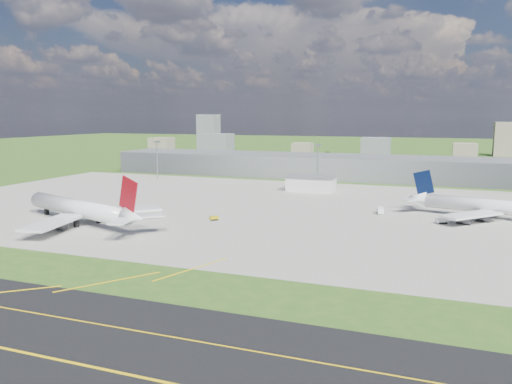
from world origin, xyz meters
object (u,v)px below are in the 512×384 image
(van_white_far, at_px, (442,221))
(airliner_red_twin, at_px, (82,210))
(tug_yellow, at_px, (214,218))
(airliner_blue_quad, at_px, (501,207))
(van_white_near, at_px, (380,211))

(van_white_far, bearing_deg, airliner_red_twin, 165.23)
(tug_yellow, xyz_separation_m, van_white_far, (87.41, 25.91, 0.30))
(van_white_far, bearing_deg, airliner_blue_quad, 1.20)
(airliner_blue_quad, distance_m, tug_yellow, 117.95)
(airliner_blue_quad, height_order, van_white_near, airliner_blue_quad)
(airliner_red_twin, bearing_deg, van_white_near, -131.09)
(van_white_far, bearing_deg, tug_yellow, 161.21)
(van_white_near, bearing_deg, airliner_blue_quad, -95.46)
(van_white_near, bearing_deg, tug_yellow, 109.36)
(airliner_blue_quad, bearing_deg, van_white_near, -161.20)
(tug_yellow, bearing_deg, van_white_far, -27.71)
(airliner_red_twin, height_order, tug_yellow, airliner_red_twin)
(airliner_blue_quad, xyz_separation_m, tug_yellow, (-109.92, -42.57, -4.36))
(airliner_blue_quad, relative_size, van_white_near, 11.95)
(airliner_red_twin, bearing_deg, van_white_far, -140.13)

